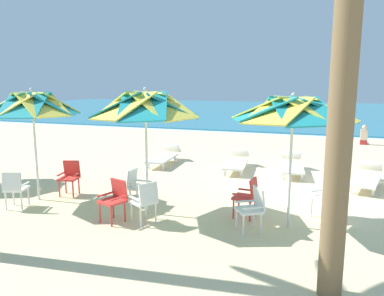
# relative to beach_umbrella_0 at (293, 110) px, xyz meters

# --- Properties ---
(ground_plane) EXTENTS (80.00, 80.00, 0.00)m
(ground_plane) POSITION_rel_beach_umbrella_0_xyz_m (0.30, 3.18, -2.29)
(ground_plane) COLOR beige
(sea) EXTENTS (80.00, 36.00, 0.10)m
(sea) POSITION_rel_beach_umbrella_0_xyz_m (0.30, 31.96, -2.24)
(sea) COLOR teal
(sea) RESTS_ON ground
(surf_foam) EXTENTS (80.00, 0.70, 0.01)m
(surf_foam) POSITION_rel_beach_umbrella_0_xyz_m (0.30, 13.66, -2.29)
(surf_foam) COLOR white
(surf_foam) RESTS_ON ground
(beach_umbrella_0) EXTENTS (2.36, 2.36, 2.63)m
(beach_umbrella_0) POSITION_rel_beach_umbrella_0_xyz_m (0.00, 0.00, 0.00)
(beach_umbrella_0) COLOR silver
(beach_umbrella_0) RESTS_ON ground
(plastic_chair_0) EXTENTS (0.63, 0.62, 0.87)m
(plastic_chair_0) POSITION_rel_beach_umbrella_0_xyz_m (-0.62, -0.52, -1.80)
(plastic_chair_0) COLOR white
(plastic_chair_0) RESTS_ON ground
(plastic_chair_1) EXTENTS (0.63, 0.63, 0.87)m
(plastic_chair_1) POSITION_rel_beach_umbrella_0_xyz_m (0.71, 0.77, -1.80)
(plastic_chair_1) COLOR white
(plastic_chair_1) RESTS_ON ground
(plastic_chair_2) EXTENTS (0.50, 0.48, 0.87)m
(plastic_chair_2) POSITION_rel_beach_umbrella_0_xyz_m (-0.85, 0.19, -1.80)
(plastic_chair_2) COLOR red
(plastic_chair_2) RESTS_ON ground
(beach_umbrella_1) EXTENTS (2.36, 2.36, 2.72)m
(beach_umbrella_1) POSITION_rel_beach_umbrella_0_xyz_m (-2.95, -0.27, 0.04)
(beach_umbrella_1) COLOR silver
(beach_umbrella_1) RESTS_ON ground
(plastic_chair_3) EXTENTS (0.55, 0.57, 0.87)m
(plastic_chair_3) POSITION_rel_beach_umbrella_0_xyz_m (-3.36, -0.92, -1.80)
(plastic_chair_3) COLOR red
(plastic_chair_3) RESTS_ON ground
(plastic_chair_4) EXTENTS (0.62, 0.61, 0.87)m
(plastic_chair_4) POSITION_rel_beach_umbrella_0_xyz_m (-2.72, -0.82, -1.80)
(plastic_chair_4) COLOR white
(plastic_chair_4) RESTS_ON ground
(plastic_chair_5) EXTENTS (0.49, 0.46, 0.87)m
(plastic_chair_5) POSITION_rel_beach_umbrella_0_xyz_m (-3.39, 0.12, -1.80)
(plastic_chair_5) COLOR white
(plastic_chair_5) RESTS_ON ground
(beach_umbrella_2) EXTENTS (2.20, 2.20, 2.70)m
(beach_umbrella_2) POSITION_rel_beach_umbrella_0_xyz_m (-5.89, -0.29, 0.01)
(beach_umbrella_2) COLOR silver
(beach_umbrella_2) RESTS_ON ground
(plastic_chair_6) EXTENTS (0.53, 0.55, 0.87)m
(plastic_chair_6) POSITION_rel_beach_umbrella_0_xyz_m (-5.42, 0.32, -1.80)
(plastic_chair_6) COLOR red
(plastic_chair_6) RESTS_ON ground
(plastic_chair_7) EXTENTS (0.56, 0.58, 0.87)m
(plastic_chair_7) POSITION_rel_beach_umbrella_0_xyz_m (-5.88, -1.00, -1.80)
(plastic_chair_7) COLOR white
(plastic_chair_7) RESTS_ON ground
(sun_lounger_0) EXTENTS (1.03, 2.22, 0.62)m
(sun_lounger_0) POSITION_rel_beach_umbrella_0_xyz_m (1.71, 3.66, -2.01)
(sun_lounger_0) COLOR white
(sun_lounger_0) RESTS_ON ground
(sun_lounger_1) EXTENTS (0.89, 2.21, 0.62)m
(sun_lounger_1) POSITION_rel_beach_umbrella_0_xyz_m (-0.34, 4.53, -2.01)
(sun_lounger_1) COLOR white
(sun_lounger_1) RESTS_ON ground
(sun_lounger_2) EXTENTS (0.86, 2.20, 0.62)m
(sun_lounger_2) POSITION_rel_beach_umbrella_0_xyz_m (-2.08, 4.43, -2.01)
(sun_lounger_2) COLOR white
(sun_lounger_2) RESTS_ON ground
(sun_lounger_3) EXTENTS (0.80, 2.19, 0.62)m
(sun_lounger_3) POSITION_rel_beach_umbrella_0_xyz_m (-4.68, 4.47, -2.01)
(sun_lounger_3) COLOR white
(sun_lounger_3) RESTS_ON ground
(palm_tree_2) EXTENTS (2.70, 2.67, 5.61)m
(palm_tree_2) POSITION_rel_beach_umbrella_0_xyz_m (0.78, -2.40, 1.17)
(palm_tree_2) COLOR brown
(palm_tree_2) RESTS_ON ground
(beach_ball) EXTENTS (0.27, 0.27, 0.27)m
(beach_ball) POSITION_rel_beach_umbrella_0_xyz_m (0.81, 6.20, -2.16)
(beach_ball) COLOR #2D8C4C
(beach_ball) RESTS_ON ground
(beachgoer_seated) EXTENTS (0.30, 0.93, 0.92)m
(beachgoer_seated) POSITION_rel_beach_umbrella_0_xyz_m (2.25, 11.70, -2.00)
(beachgoer_seated) COLOR red
(beachgoer_seated) RESTS_ON ground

